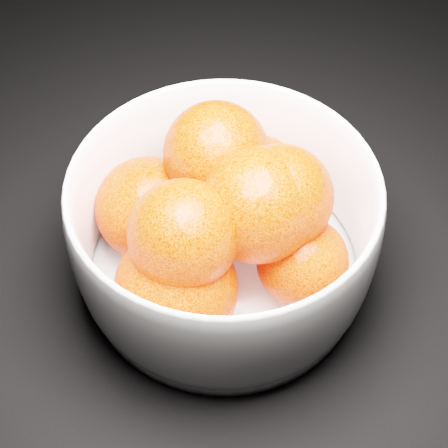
{
  "coord_description": "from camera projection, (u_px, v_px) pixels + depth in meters",
  "views": [
    {
      "loc": [
        -0.26,
        -0.34,
        0.47
      ],
      "look_at": [
        -0.25,
        -0.02,
        0.07
      ],
      "focal_mm": 50.0,
      "sensor_mm": 36.0,
      "label": 1
    }
  ],
  "objects": [
    {
      "name": "bowl",
      "position": [
        224.0,
        229.0,
        0.52
      ],
      "size": [
        0.25,
        0.25,
        0.12
      ],
      "rotation": [
        0.0,
        0.0,
        -0.23
      ],
      "color": "white",
      "rests_on": "ground"
    },
    {
      "name": "orange_pile",
      "position": [
        220.0,
        217.0,
        0.5
      ],
      "size": [
        0.21,
        0.2,
        0.14
      ],
      "color": "#FF320D",
      "rests_on": "bowl"
    }
  ]
}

